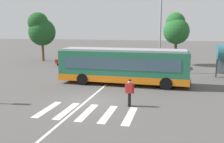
# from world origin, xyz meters

# --- Properties ---
(ground_plane) EXTENTS (160.00, 160.00, 0.00)m
(ground_plane) POSITION_xyz_m (0.00, 0.00, 0.00)
(ground_plane) COLOR #514F4C
(city_transit_bus) EXTENTS (11.16, 2.75, 3.06)m
(city_transit_bus) POSITION_xyz_m (1.15, 5.70, 1.59)
(city_transit_bus) COLOR black
(city_transit_bus) RESTS_ON ground_plane
(pedestrian_crossing_street) EXTENTS (0.58, 0.33, 1.72)m
(pedestrian_crossing_street) POSITION_xyz_m (2.74, -0.41, 0.97)
(pedestrian_crossing_street) COLOR black
(pedestrian_crossing_street) RESTS_ON ground_plane
(parked_car_red) EXTENTS (1.99, 4.56, 1.35)m
(parked_car_red) POSITION_xyz_m (-8.26, 15.86, 0.77)
(parked_car_red) COLOR black
(parked_car_red) RESTS_ON ground_plane
(parked_car_teal) EXTENTS (2.09, 4.60, 1.35)m
(parked_car_teal) POSITION_xyz_m (-5.67, 15.90, 0.77)
(parked_car_teal) COLOR black
(parked_car_teal) RESTS_ON ground_plane
(parked_car_champagne) EXTENTS (1.94, 4.53, 1.35)m
(parked_car_champagne) POSITION_xyz_m (-2.94, 15.96, 0.77)
(parked_car_champagne) COLOR black
(parked_car_champagne) RESTS_ON ground_plane
(parked_car_black) EXTENTS (2.02, 4.57, 1.35)m
(parked_car_black) POSITION_xyz_m (-0.13, 16.02, 0.77)
(parked_car_black) COLOR black
(parked_car_black) RESTS_ON ground_plane
(parked_car_silver) EXTENTS (2.01, 4.57, 1.35)m
(parked_car_silver) POSITION_xyz_m (2.66, 15.72, 0.77)
(parked_car_silver) COLOR black
(parked_car_silver) RESTS_ON ground_plane
(parked_car_charcoal) EXTENTS (1.92, 4.52, 1.35)m
(parked_car_charcoal) POSITION_xyz_m (5.32, 15.80, 0.77)
(parked_car_charcoal) COLOR black
(parked_car_charcoal) RESTS_ON ground_plane
(twin_arm_street_lamp) EXTENTS (4.57, 0.32, 8.53)m
(twin_arm_street_lamp) POSITION_xyz_m (3.83, 12.18, 5.29)
(twin_arm_street_lamp) COLOR #939399
(twin_arm_street_lamp) RESTS_ON ground_plane
(background_tree_left) EXTENTS (3.86, 3.86, 6.96)m
(background_tree_left) POSITION_xyz_m (-13.37, 18.19, 4.55)
(background_tree_left) COLOR brown
(background_tree_left) RESTS_ON ground_plane
(background_tree_right) EXTENTS (3.30, 3.30, 6.74)m
(background_tree_right) POSITION_xyz_m (5.46, 18.67, 4.67)
(background_tree_right) COLOR brown
(background_tree_right) RESTS_ON ground_plane
(crosswalk_painted_stripes) EXTENTS (5.49, 3.13, 0.01)m
(crosswalk_painted_stripes) POSITION_xyz_m (0.56, -2.20, 0.00)
(crosswalk_painted_stripes) COLOR silver
(crosswalk_painted_stripes) RESTS_ON ground_plane
(lane_center_line) EXTENTS (0.16, 24.00, 0.01)m
(lane_center_line) POSITION_xyz_m (-0.24, 2.00, 0.00)
(lane_center_line) COLOR silver
(lane_center_line) RESTS_ON ground_plane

